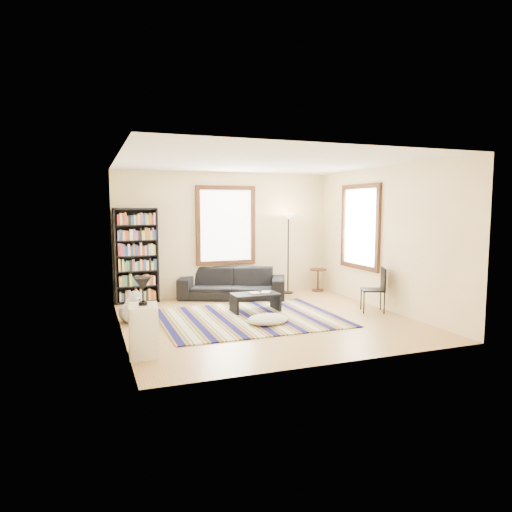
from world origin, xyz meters
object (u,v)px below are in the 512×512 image
object	(u,v)px
bookshelf	(136,256)
white_cabinet	(144,330)
sofa	(232,283)
folding_chair	(373,290)
dog	(130,306)
floor_lamp	(288,254)
side_table	(318,280)
floor_cushion	(268,319)
coffee_table	(255,303)

from	to	relation	value
bookshelf	white_cabinet	bearing A→B (deg)	-94.45
sofa	folding_chair	size ratio (longest dim) A/B	2.70
bookshelf	dog	world-z (taller)	bookshelf
floor_lamp	side_table	bearing A→B (deg)	-0.99
floor_cushion	white_cabinet	xyz separation A→B (m)	(-2.20, -0.94, 0.26)
coffee_table	white_cabinet	distance (m)	3.02
sofa	dog	bearing A→B (deg)	-124.74
bookshelf	dog	xyz separation A→B (m)	(-0.30, -1.70, -0.71)
side_table	bookshelf	bearing A→B (deg)	177.51
sofa	floor_cushion	bearing A→B (deg)	-68.90
side_table	white_cabinet	distance (m)	5.66
sofa	coffee_table	bearing A→B (deg)	-65.70
bookshelf	folding_chair	size ratio (longest dim) A/B	2.33
floor_cushion	dog	size ratio (longest dim) A/B	1.24
floor_cushion	folding_chair	bearing A→B (deg)	4.80
floor_cushion	dog	xyz separation A→B (m)	(-2.22, 0.98, 0.20)
dog	coffee_table	bearing A→B (deg)	-24.31
side_table	folding_chair	distance (m)	2.32
bookshelf	folding_chair	world-z (taller)	bookshelf
sofa	folding_chair	distance (m)	3.09
floor_lamp	dog	bearing A→B (deg)	-157.72
folding_chair	coffee_table	bearing A→B (deg)	-175.75
sofa	floor_lamp	distance (m)	1.52
coffee_table	folding_chair	bearing A→B (deg)	-20.58
coffee_table	bookshelf	bearing A→B (deg)	140.30
side_table	dog	bearing A→B (deg)	-161.45
white_cabinet	folding_chair	bearing A→B (deg)	19.97
white_cabinet	side_table	bearing A→B (deg)	43.15
bookshelf	floor_cushion	bearing A→B (deg)	-54.42
bookshelf	dog	distance (m)	1.87
sofa	dog	world-z (taller)	sofa
side_table	white_cabinet	size ratio (longest dim) A/B	0.77
bookshelf	sofa	bearing A→B (deg)	-7.57
sofa	white_cabinet	bearing A→B (deg)	-100.87
bookshelf	dog	bearing A→B (deg)	-100.10
floor_cushion	floor_lamp	bearing A→B (deg)	58.96
white_cabinet	sofa	bearing A→B (deg)	61.15
floor_lamp	folding_chair	distance (m)	2.49
coffee_table	folding_chair	distance (m)	2.28
coffee_table	folding_chair	world-z (taller)	folding_chair
bookshelf	side_table	xyz separation A→B (m)	(4.22, -0.18, -0.73)
floor_cushion	dog	distance (m)	2.44
folding_chair	floor_lamp	bearing A→B (deg)	132.36
bookshelf	side_table	bearing A→B (deg)	-2.49
dog	bookshelf	bearing A→B (deg)	55.53
floor_cushion	folding_chair	distance (m)	2.28
floor_lamp	white_cabinet	distance (m)	5.10
coffee_table	white_cabinet	size ratio (longest dim) A/B	1.29
bookshelf	coffee_table	distance (m)	2.78
folding_chair	dog	size ratio (longest dim) A/B	1.48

